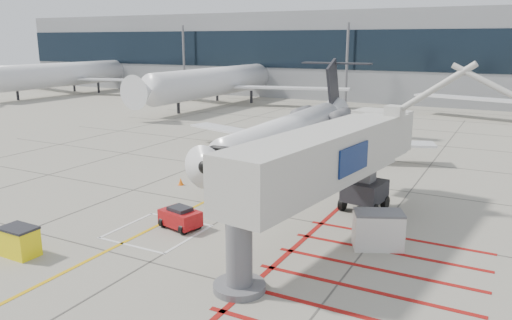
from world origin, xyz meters
The scene contains 13 objects.
ground_plane centered at (0.00, 0.00, 0.00)m, with size 260.00×260.00×0.00m, color gray.
regional_jet centered at (-2.53, 14.05, 3.77)m, with size 22.83×28.79×7.54m, color white, non-canonical shape.
jet_bridge centered at (5.57, 1.74, 3.58)m, with size 8.47×17.89×7.15m, color beige, non-canonical shape.
pushback_tug centered at (-1.26, -0.01, 0.61)m, with size 2.08×1.30×1.21m, color #B01114, non-canonical shape.
spill_bin centered at (-5.61, -6.19, 0.69)m, with size 1.60×1.07×1.39m, color #FEE90E, non-canonical shape.
baggage_cart centered at (-0.39, 6.43, 0.65)m, with size 2.05×1.29×1.29m, color #515256, non-canonical shape.
ground_power_unit centered at (8.44, 2.27, 0.89)m, with size 2.24×1.31×1.78m, color silver, non-canonical shape.
cone_nose centered at (-5.96, 6.41, 0.25)m, with size 0.36×0.36×0.50m, color orange.
cone_side centered at (0.02, 5.70, 0.26)m, with size 0.37×0.37×0.51m, color #E3580B.
terminal_building centered at (10.00, 70.00, 7.00)m, with size 180.00×28.00×14.00m, color gray.
terminal_glass_band centered at (10.00, 55.95, 8.00)m, with size 180.00×0.10×6.00m, color black.
bg_aircraft_a centered at (-58.25, 46.00, 6.24)m, with size 37.42×41.58×12.47m, color silver, non-canonical shape.
bg_aircraft_b centered at (-26.26, 46.00, 6.22)m, with size 37.35×41.50×12.45m, color silver, non-canonical shape.
Camera 1 is at (13.65, -19.72, 9.54)m, focal length 35.00 mm.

